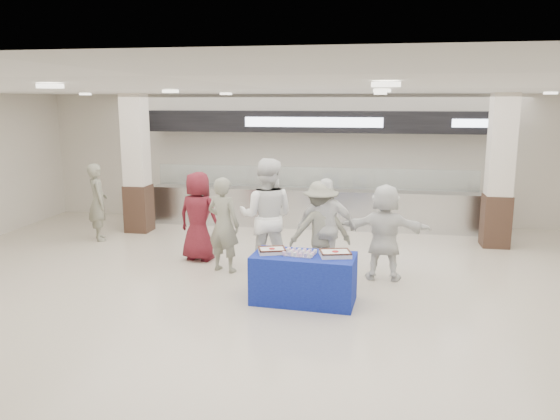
% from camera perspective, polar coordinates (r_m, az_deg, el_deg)
% --- Properties ---
extents(ground, '(14.00, 14.00, 0.00)m').
position_cam_1_polar(ground, '(8.35, -0.71, -9.98)').
color(ground, beige).
rests_on(ground, ground).
extents(serving_line, '(8.70, 0.85, 2.80)m').
position_cam_1_polar(serving_line, '(13.25, 3.56, 3.18)').
color(serving_line, silver).
rests_on(serving_line, ground).
extents(column_left, '(0.55, 0.55, 3.20)m').
position_cam_1_polar(column_left, '(13.12, -14.74, 4.38)').
color(column_left, '#342117').
rests_on(column_left, ground).
extents(column_right, '(0.55, 0.55, 3.20)m').
position_cam_1_polar(column_right, '(12.22, 21.94, 3.44)').
color(column_right, '#342117').
rests_on(column_right, ground).
extents(display_table, '(1.60, 0.89, 0.75)m').
position_cam_1_polar(display_table, '(8.40, 2.49, -7.14)').
color(display_table, '#162998').
rests_on(display_table, ground).
extents(sheet_cake_left, '(0.47, 0.42, 0.09)m').
position_cam_1_polar(sheet_cake_left, '(8.36, -0.85, -4.21)').
color(sheet_cake_left, white).
rests_on(sheet_cake_left, display_table).
extents(sheet_cake_right, '(0.52, 0.45, 0.09)m').
position_cam_1_polar(sheet_cake_right, '(8.23, 5.79, -4.51)').
color(sheet_cake_right, white).
rests_on(sheet_cake_right, display_table).
extents(cupcake_tray, '(0.46, 0.37, 0.07)m').
position_cam_1_polar(cupcake_tray, '(8.26, 2.08, -4.49)').
color(cupcake_tray, silver).
rests_on(cupcake_tray, display_table).
extents(civilian_maroon, '(0.94, 0.72, 1.72)m').
position_cam_1_polar(civilian_maroon, '(10.57, -8.52, -0.66)').
color(civilian_maroon, maroon).
rests_on(civilian_maroon, ground).
extents(soldier_a, '(0.72, 0.58, 1.72)m').
position_cam_1_polar(soldier_a, '(9.80, -5.92, -1.54)').
color(soldier_a, gray).
rests_on(soldier_a, ground).
extents(chef_tall, '(1.00, 0.78, 2.06)m').
position_cam_1_polar(chef_tall, '(9.62, -1.41, -0.69)').
color(chef_tall, white).
rests_on(chef_tall, ground).
extents(chef_short, '(1.05, 0.49, 1.74)m').
position_cam_1_polar(chef_short, '(9.49, 4.90, -1.89)').
color(chef_short, white).
rests_on(chef_short, ground).
extents(soldier_b, '(1.22, 0.91, 1.68)m').
position_cam_1_polar(soldier_b, '(9.53, 4.27, -2.00)').
color(soldier_b, gray).
rests_on(soldier_b, ground).
extents(civilian_white, '(1.57, 0.56, 1.67)m').
position_cam_1_polar(civilian_white, '(9.49, 10.87, -2.27)').
color(civilian_white, white).
rests_on(civilian_white, ground).
extents(soldier_bg, '(0.69, 0.74, 1.70)m').
position_cam_1_polar(soldier_bg, '(12.62, -18.49, 0.79)').
color(soldier_bg, gray).
rests_on(soldier_bg, ground).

